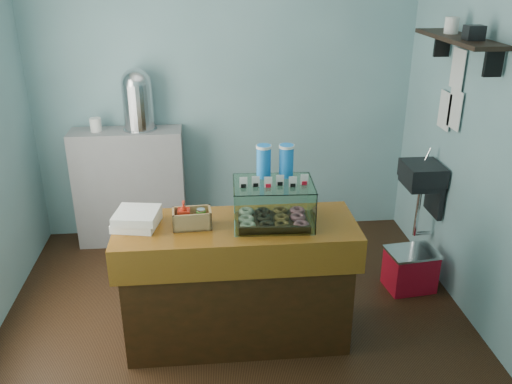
{
  "coord_description": "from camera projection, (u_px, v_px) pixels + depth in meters",
  "views": [
    {
      "loc": [
        -0.17,
        -3.44,
        2.5
      ],
      "look_at": [
        0.14,
        -0.15,
        1.08
      ],
      "focal_mm": 38.0,
      "sensor_mm": 36.0,
      "label": 1
    }
  ],
  "objects": [
    {
      "name": "room_shell",
      "position": [
        236.0,
        95.0,
        3.49
      ],
      "size": [
        3.54,
        3.04,
        2.82
      ],
      "color": "#719DA4",
      "rests_on": "ground"
    },
    {
      "name": "display_case",
      "position": [
        274.0,
        198.0,
        3.55
      ],
      "size": [
        0.54,
        0.4,
        0.5
      ],
      "rotation": [
        0.0,
        0.0,
        -0.04
      ],
      "color": "#321A0F",
      "rests_on": "counter"
    },
    {
      "name": "counter",
      "position": [
        237.0,
        282.0,
        3.74
      ],
      "size": [
        1.6,
        0.6,
        0.9
      ],
      "color": "#3E1E0C",
      "rests_on": "ground"
    },
    {
      "name": "ground",
      "position": [
        236.0,
        315.0,
        4.15
      ],
      "size": [
        3.5,
        3.5,
        0.0
      ],
      "primitive_type": "plane",
      "color": "black",
      "rests_on": "ground"
    },
    {
      "name": "condiment_crate",
      "position": [
        191.0,
        218.0,
        3.51
      ],
      "size": [
        0.26,
        0.16,
        0.19
      ],
      "rotation": [
        0.0,
        0.0,
        0.05
      ],
      "color": "tan",
      "rests_on": "counter"
    },
    {
      "name": "pastry_boxes",
      "position": [
        137.0,
        219.0,
        3.52
      ],
      "size": [
        0.32,
        0.33,
        0.11
      ],
      "rotation": [
        0.0,
        0.0,
        -0.2
      ],
      "color": "white",
      "rests_on": "counter"
    },
    {
      "name": "back_shelf",
      "position": [
        131.0,
        187.0,
        5.06
      ],
      "size": [
        1.0,
        0.32,
        1.1
      ],
      "primitive_type": "cube",
      "color": "gray",
      "rests_on": "ground"
    },
    {
      "name": "coffee_urn",
      "position": [
        138.0,
        98.0,
        4.76
      ],
      "size": [
        0.3,
        0.3,
        0.55
      ],
      "color": "silver",
      "rests_on": "back_shelf"
    },
    {
      "name": "red_cooler",
      "position": [
        410.0,
        269.0,
        4.43
      ],
      "size": [
        0.42,
        0.34,
        0.34
      ],
      "rotation": [
        0.0,
        0.0,
        0.12
      ],
      "color": "red",
      "rests_on": "ground"
    }
  ]
}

